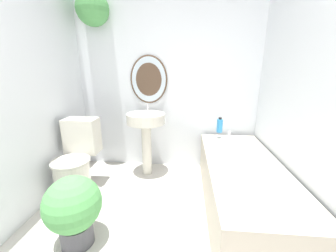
% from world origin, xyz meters
% --- Properties ---
extents(wall_back, '(2.42, 0.38, 2.40)m').
position_xyz_m(wall_back, '(-0.13, 2.30, 1.31)').
color(wall_back, silver).
rests_on(wall_back, ground_plane).
extents(wall_left, '(0.06, 2.41, 2.40)m').
position_xyz_m(wall_left, '(-1.18, 1.15, 1.20)').
color(wall_left, silver).
rests_on(wall_left, ground_plane).
extents(wall_right, '(0.06, 2.41, 2.40)m').
position_xyz_m(wall_right, '(1.18, 1.15, 1.20)').
color(wall_right, silver).
rests_on(wall_right, ground_plane).
extents(toilet, '(0.38, 0.57, 0.79)m').
position_xyz_m(toilet, '(-0.90, 1.52, 0.35)').
color(toilet, beige).
rests_on(toilet, ground_plane).
extents(pedestal_sink, '(0.47, 0.47, 0.90)m').
position_xyz_m(pedestal_sink, '(-0.24, 2.02, 0.63)').
color(pedestal_sink, beige).
rests_on(pedestal_sink, ground_plane).
extents(bathtub, '(0.67, 1.69, 0.56)m').
position_xyz_m(bathtub, '(0.79, 1.40, 0.25)').
color(bathtub, '#B2A893').
rests_on(bathtub, ground_plane).
extents(shampoo_bottle, '(0.07, 0.07, 0.19)m').
position_xyz_m(shampoo_bottle, '(0.66, 2.10, 0.65)').
color(shampoo_bottle, '#2D84C6').
rests_on(shampoo_bottle, bathtub).
extents(potted_plant, '(0.42, 0.42, 0.56)m').
position_xyz_m(potted_plant, '(-0.57, 0.86, 0.32)').
color(potted_plant, '#47474C').
rests_on(potted_plant, ground_plane).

